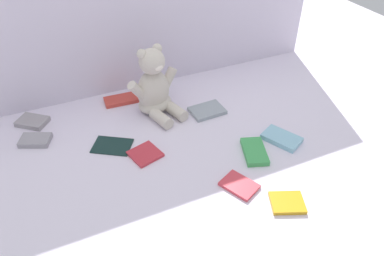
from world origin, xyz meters
name	(u,v)px	position (x,y,z in m)	size (l,w,h in m)	color
ground_plane	(185,133)	(0.00, 0.00, 0.00)	(3.20, 3.20, 0.00)	silver
backdrop_drape	(144,9)	(0.00, 0.41, 0.34)	(1.57, 0.03, 0.67)	silver
teddy_bear	(155,89)	(-0.05, 0.18, 0.10)	(0.23, 0.23, 0.27)	beige
book_case_0	(254,151)	(0.18, -0.20, 0.01)	(0.07, 0.13, 0.02)	green
book_case_1	(112,145)	(-0.27, 0.04, 0.00)	(0.09, 0.13, 0.01)	black
book_case_2	(207,111)	(0.14, 0.09, 0.01)	(0.10, 0.13, 0.01)	#89939C
book_case_3	(287,203)	(0.15, -0.44, 0.01)	(0.08, 0.10, 0.01)	gold
book_case_4	(32,122)	(-0.51, 0.29, 0.01)	(0.08, 0.11, 0.02)	gray
book_case_5	(145,154)	(-0.17, -0.06, 0.01)	(0.10, 0.10, 0.01)	#BD2E39
book_case_6	(121,100)	(-0.16, 0.30, 0.01)	(0.07, 0.14, 0.02)	#C03A30
book_case_7	(239,185)	(0.05, -0.32, 0.01)	(0.08, 0.11, 0.01)	#CC3944
book_case_8	(35,140)	(-0.51, 0.17, 0.01)	(0.07, 0.11, 0.02)	gray
book_case_9	(282,138)	(0.30, -0.18, 0.01)	(0.08, 0.13, 0.02)	#85BDD5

